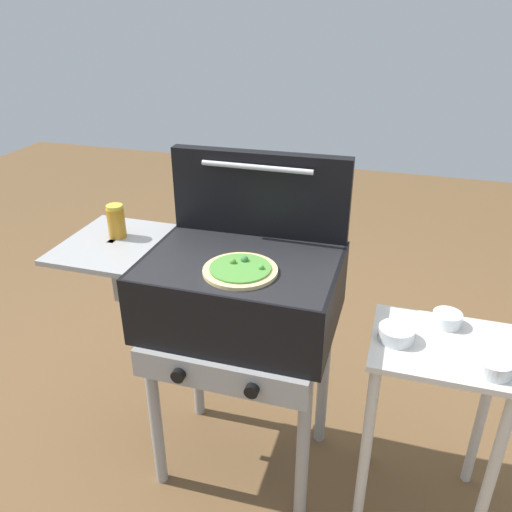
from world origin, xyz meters
The scene contains 9 objects.
ground_plane centered at (0.00, 0.00, 0.00)m, with size 8.00×8.00×0.00m, color brown.
grill centered at (-0.01, 0.00, 0.76)m, with size 0.96×0.53×0.90m.
grill_lid_open centered at (0.00, 0.21, 1.05)m, with size 0.63×0.09×0.30m.
pizza_veggie centered at (0.02, -0.08, 0.91)m, with size 0.23×0.23×0.03m.
sauce_jar centered at (-0.48, 0.04, 0.96)m, with size 0.06×0.06×0.12m.
prep_table centered at (0.66, 0.00, 0.51)m, with size 0.44×0.36×0.70m.
topping_bowl_near centered at (0.51, -0.02, 0.72)m, with size 0.11×0.11×0.04m.
topping_bowl_far centered at (0.67, 0.11, 0.72)m, with size 0.09×0.09×0.04m.
topping_bowl_middle centered at (0.79, -0.10, 0.72)m, with size 0.11×0.11×0.04m.
Camera 1 is at (0.48, -1.43, 1.68)m, focal length 36.61 mm.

